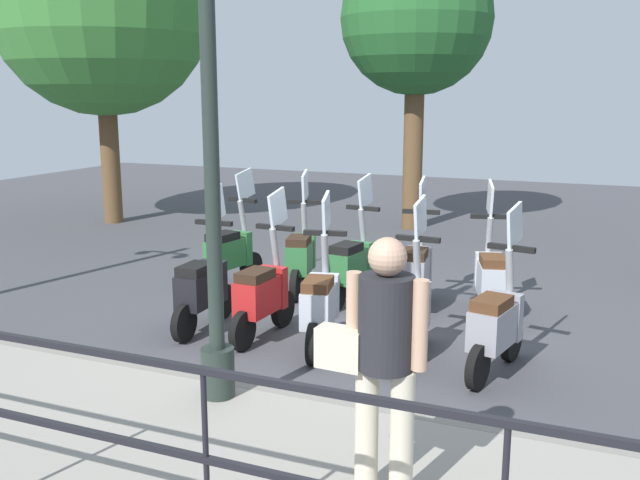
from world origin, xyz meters
TOP-DOWN VIEW (x-y plane):
  - ground_plane at (0.00, 0.00)m, footprint 28.00×28.00m
  - promenade_walkway at (-3.15, 0.00)m, footprint 2.20×20.00m
  - fence_railing at (-4.20, 0.00)m, footprint 0.04×16.03m
  - lamp_post_near at (-2.40, 0.29)m, footprint 0.26×0.90m
  - pedestrian_with_bag at (-3.29, -1.35)m, footprint 0.34×0.65m
  - tree_large at (4.19, 6.58)m, footprint 4.05×4.05m
  - tree_distant at (5.84, 1.00)m, footprint 2.73×2.73m
  - scooter_near_0 at (-0.74, -1.62)m, footprint 1.22×0.49m
  - scooter_near_1 at (-0.67, -0.77)m, footprint 1.23×0.44m
  - scooter_near_2 at (-0.75, 0.10)m, footprint 1.22×0.50m
  - scooter_near_3 at (-0.68, 0.77)m, footprint 1.23×0.44m
  - scooter_near_4 at (-0.70, 1.48)m, footprint 1.23×0.44m
  - scooter_far_0 at (0.88, -1.29)m, footprint 1.20×0.54m
  - scooter_far_1 at (0.88, -0.43)m, footprint 1.23×0.44m
  - scooter_far_2 at (0.87, 0.36)m, footprint 1.23×0.45m
  - scooter_far_3 at (1.04, 1.12)m, footprint 1.21×0.52m
  - scooter_far_4 at (0.89, 2.05)m, footprint 1.22×0.48m

SIDE VIEW (x-z plane):
  - ground_plane at x=0.00m, z-range 0.00..0.00m
  - promenade_walkway at x=-3.15m, z-range 0.00..0.15m
  - scooter_near_0 at x=-0.74m, z-range -0.29..1.25m
  - scooter_near_1 at x=-0.67m, z-range -0.29..1.25m
  - scooter_near_2 at x=-0.75m, z-range -0.29..1.25m
  - scooter_near_3 at x=-0.68m, z-range -0.29..1.25m
  - scooter_near_4 at x=-0.70m, z-range -0.29..1.25m
  - scooter_far_0 at x=0.88m, z-range -0.29..1.25m
  - scooter_far_1 at x=0.88m, z-range -0.29..1.25m
  - scooter_far_2 at x=0.87m, z-range -0.29..1.25m
  - scooter_far_3 at x=1.04m, z-range -0.29..1.25m
  - scooter_far_4 at x=0.89m, z-range -0.29..1.25m
  - fence_railing at x=-4.20m, z-range 0.37..1.44m
  - pedestrian_with_bag at x=-3.29m, z-range 0.28..1.87m
  - lamp_post_near at x=-2.40m, z-range -0.09..4.06m
  - tree_distant at x=5.84m, z-range 1.18..6.35m
  - tree_large at x=4.19m, z-range 1.01..7.12m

